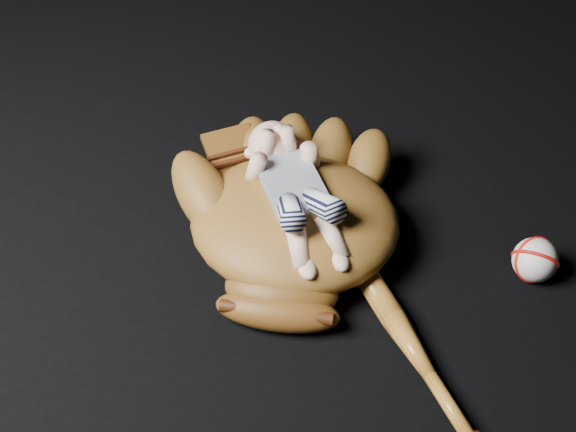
{
  "coord_description": "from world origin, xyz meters",
  "views": [
    {
      "loc": [
        -0.11,
        -0.9,
        1.05
      ],
      "look_at": [
        0.03,
        0.08,
        0.09
      ],
      "focal_mm": 50.0,
      "sensor_mm": 36.0,
      "label": 1
    }
  ],
  "objects_px": {
    "newborn_baby": "(297,193)",
    "baseball_bat": "(401,330)",
    "baseball": "(535,260)",
    "baseball_glove": "(295,214)"
  },
  "relations": [
    {
      "from": "baseball",
      "to": "baseball_glove",
      "type": "bearing_deg",
      "value": 162.42
    },
    {
      "from": "newborn_baby",
      "to": "baseball_bat",
      "type": "height_order",
      "value": "newborn_baby"
    },
    {
      "from": "baseball",
      "to": "newborn_baby",
      "type": "bearing_deg",
      "value": 162.29
    },
    {
      "from": "newborn_baby",
      "to": "baseball_bat",
      "type": "bearing_deg",
      "value": -69.05
    },
    {
      "from": "newborn_baby",
      "to": "baseball",
      "type": "relative_size",
      "value": 4.39
    },
    {
      "from": "baseball_glove",
      "to": "baseball",
      "type": "bearing_deg",
      "value": -0.3
    },
    {
      "from": "baseball_glove",
      "to": "baseball",
      "type": "xyz_separation_m",
      "value": [
        0.4,
        -0.13,
        -0.04
      ]
    },
    {
      "from": "baseball_glove",
      "to": "baseball_bat",
      "type": "distance_m",
      "value": 0.28
    },
    {
      "from": "baseball_glove",
      "to": "newborn_baby",
      "type": "bearing_deg",
      "value": 13.56
    },
    {
      "from": "baseball_glove",
      "to": "newborn_baby",
      "type": "relative_size",
      "value": 1.51
    }
  ]
}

